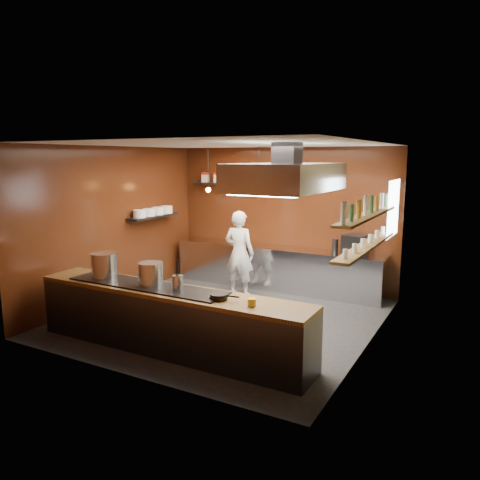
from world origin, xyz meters
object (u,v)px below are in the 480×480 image
Objects in this scene: espresso_machine at (355,245)px; extractor_hood at (287,177)px; stockpot_small at (151,274)px; stockpot_large at (104,265)px; chef at (239,253)px.

extractor_hood is at bearing -85.99° from espresso_machine.
extractor_hood is 5.55× the size of stockpot_small.
stockpot_large reaches higher than stockpot_small.
stockpot_large is 0.98× the size of espresso_machine.
espresso_machine is 2.29m from chef.
stockpot_small is 2.95m from chef.
chef reaches higher than espresso_machine.
stockpot_small is 0.21× the size of chef.
chef is at bearing -147.78° from espresso_machine.
espresso_machine is at bearing 61.35° from stockpot_small.
stockpot_large is 0.91m from stockpot_small.
stockpot_small is 0.89× the size of espresso_machine.
espresso_machine is (2.93, 3.69, -0.03)m from stockpot_large.
stockpot_small is at bearing 0.25° from stockpot_large.
espresso_machine is at bearing 51.60° from stockpot_large.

